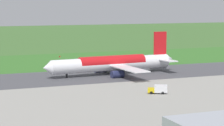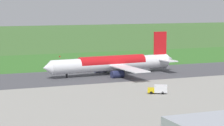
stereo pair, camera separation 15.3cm
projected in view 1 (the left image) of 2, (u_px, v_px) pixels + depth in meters
ground_plane at (105, 75)px, 175.70m from camera, size 800.00×800.00×0.00m
runway_asphalt at (105, 75)px, 175.70m from camera, size 600.00×33.41×0.06m
apron_concrete at (190, 109)px, 119.68m from camera, size 440.00×110.00×0.05m
grass_verge_foreground at (74, 63)px, 212.69m from camera, size 600.00×80.00×0.04m
airliner_main at (113, 63)px, 176.30m from camera, size 54.14×44.31×15.88m
service_truck_baggage at (158, 89)px, 139.31m from camera, size 6.20×4.60×2.65m
no_stopping_sign at (60, 58)px, 215.06m from camera, size 0.60×0.10×2.82m
traffic_cone_orange at (53, 63)px, 210.41m from camera, size 0.40×0.40×0.55m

